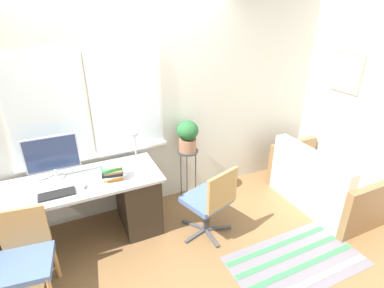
{
  "coord_description": "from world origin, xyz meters",
  "views": [
    {
      "loc": [
        -0.74,
        -2.52,
        2.42
      ],
      "look_at": [
        0.52,
        0.17,
        1.01
      ],
      "focal_mm": 28.0,
      "sensor_mm": 36.0,
      "label": 1
    }
  ],
  "objects_px": {
    "monitor": "(52,156)",
    "couch_loveseat": "(322,184)",
    "desk_lamp": "(135,142)",
    "potted_plant": "(188,135)",
    "desk_chair_wooden": "(24,257)",
    "office_chair_swivel": "(210,200)",
    "plant_stand": "(188,157)",
    "mouse": "(84,186)",
    "keyboard": "(57,194)",
    "book_stack": "(112,172)"
  },
  "relations": [
    {
      "from": "desk_lamp",
      "to": "office_chair_swivel",
      "type": "bearing_deg",
      "value": -46.13
    },
    {
      "from": "mouse",
      "to": "potted_plant",
      "type": "relative_size",
      "value": 0.18
    },
    {
      "from": "desk_chair_wooden",
      "to": "couch_loveseat",
      "type": "bearing_deg",
      "value": 6.26
    },
    {
      "from": "book_stack",
      "to": "potted_plant",
      "type": "relative_size",
      "value": 0.6
    },
    {
      "from": "book_stack",
      "to": "desk_chair_wooden",
      "type": "bearing_deg",
      "value": -153.43
    },
    {
      "from": "mouse",
      "to": "potted_plant",
      "type": "bearing_deg",
      "value": 15.69
    },
    {
      "from": "monitor",
      "to": "keyboard",
      "type": "distance_m",
      "value": 0.43
    },
    {
      "from": "mouse",
      "to": "couch_loveseat",
      "type": "height_order",
      "value": "couch_loveseat"
    },
    {
      "from": "plant_stand",
      "to": "potted_plant",
      "type": "xyz_separation_m",
      "value": [
        0.0,
        0.0,
        0.31
      ]
    },
    {
      "from": "monitor",
      "to": "desk_lamp",
      "type": "relative_size",
      "value": 1.28
    },
    {
      "from": "mouse",
      "to": "book_stack",
      "type": "bearing_deg",
      "value": 8.81
    },
    {
      "from": "book_stack",
      "to": "potted_plant",
      "type": "height_order",
      "value": "potted_plant"
    },
    {
      "from": "book_stack",
      "to": "keyboard",
      "type": "bearing_deg",
      "value": -173.21
    },
    {
      "from": "office_chair_swivel",
      "to": "desk_lamp",
      "type": "bearing_deg",
      "value": -63.65
    },
    {
      "from": "monitor",
      "to": "couch_loveseat",
      "type": "height_order",
      "value": "monitor"
    },
    {
      "from": "couch_loveseat",
      "to": "mouse",
      "type": "bearing_deg",
      "value": 80.81
    },
    {
      "from": "couch_loveseat",
      "to": "plant_stand",
      "type": "distance_m",
      "value": 1.79
    },
    {
      "from": "mouse",
      "to": "office_chair_swivel",
      "type": "relative_size",
      "value": 0.08
    },
    {
      "from": "desk_chair_wooden",
      "to": "office_chair_swivel",
      "type": "distance_m",
      "value": 1.81
    },
    {
      "from": "monitor",
      "to": "mouse",
      "type": "bearing_deg",
      "value": -54.15
    },
    {
      "from": "desk_chair_wooden",
      "to": "book_stack",
      "type": "bearing_deg",
      "value": 33.91
    },
    {
      "from": "desk_lamp",
      "to": "potted_plant",
      "type": "distance_m",
      "value": 0.69
    },
    {
      "from": "mouse",
      "to": "plant_stand",
      "type": "distance_m",
      "value": 1.35
    },
    {
      "from": "mouse",
      "to": "office_chair_swivel",
      "type": "bearing_deg",
      "value": -16.98
    },
    {
      "from": "mouse",
      "to": "desk_lamp",
      "type": "bearing_deg",
      "value": 23.92
    },
    {
      "from": "book_stack",
      "to": "desk_lamp",
      "type": "bearing_deg",
      "value": 35.52
    },
    {
      "from": "mouse",
      "to": "keyboard",
      "type": "bearing_deg",
      "value": -175.54
    },
    {
      "from": "monitor",
      "to": "couch_loveseat",
      "type": "distance_m",
      "value": 3.26
    },
    {
      "from": "desk_lamp",
      "to": "plant_stand",
      "type": "distance_m",
      "value": 0.79
    },
    {
      "from": "desk_chair_wooden",
      "to": "monitor",
      "type": "bearing_deg",
      "value": 71.64
    },
    {
      "from": "potted_plant",
      "to": "monitor",
      "type": "bearing_deg",
      "value": -178.75
    },
    {
      "from": "keyboard",
      "to": "mouse",
      "type": "xyz_separation_m",
      "value": [
        0.26,
        0.02,
        0.01
      ]
    },
    {
      "from": "monitor",
      "to": "desk_chair_wooden",
      "type": "relative_size",
      "value": 0.62
    },
    {
      "from": "desk_chair_wooden",
      "to": "office_chair_swivel",
      "type": "bearing_deg",
      "value": 7.96
    },
    {
      "from": "monitor",
      "to": "desk_lamp",
      "type": "xyz_separation_m",
      "value": [
        0.85,
        -0.06,
        0.01
      ]
    },
    {
      "from": "keyboard",
      "to": "plant_stand",
      "type": "distance_m",
      "value": 1.6
    },
    {
      "from": "desk_chair_wooden",
      "to": "plant_stand",
      "type": "bearing_deg",
      "value": 29.32
    },
    {
      "from": "keyboard",
      "to": "plant_stand",
      "type": "bearing_deg",
      "value": 13.89
    },
    {
      "from": "book_stack",
      "to": "plant_stand",
      "type": "bearing_deg",
      "value": 17.65
    },
    {
      "from": "desk_chair_wooden",
      "to": "plant_stand",
      "type": "xyz_separation_m",
      "value": [
        1.88,
        0.76,
        0.18
      ]
    },
    {
      "from": "book_stack",
      "to": "office_chair_swivel",
      "type": "distance_m",
      "value": 1.09
    },
    {
      "from": "keyboard",
      "to": "desk_chair_wooden",
      "type": "distance_m",
      "value": 0.59
    },
    {
      "from": "keyboard",
      "to": "office_chair_swivel",
      "type": "relative_size",
      "value": 0.38
    },
    {
      "from": "desk_chair_wooden",
      "to": "couch_loveseat",
      "type": "height_order",
      "value": "desk_chair_wooden"
    },
    {
      "from": "desk_lamp",
      "to": "desk_chair_wooden",
      "type": "xyz_separation_m",
      "value": [
        -1.19,
        -0.66,
        -0.56
      ]
    },
    {
      "from": "desk_lamp",
      "to": "potted_plant",
      "type": "relative_size",
      "value": 1.02
    },
    {
      "from": "desk_lamp",
      "to": "couch_loveseat",
      "type": "bearing_deg",
      "value": -18.1
    },
    {
      "from": "office_chair_swivel",
      "to": "mouse",
      "type": "bearing_deg",
      "value": -34.51
    },
    {
      "from": "monitor",
      "to": "keyboard",
      "type": "relative_size",
      "value": 1.56
    },
    {
      "from": "couch_loveseat",
      "to": "potted_plant",
      "type": "xyz_separation_m",
      "value": [
        -1.55,
        0.82,
        0.67
      ]
    }
  ]
}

